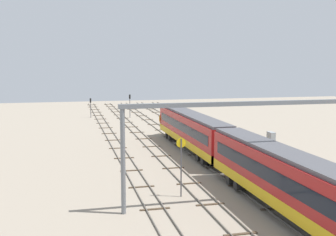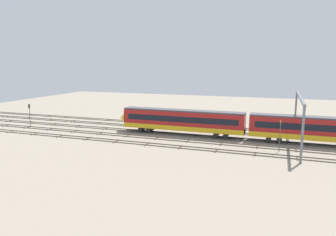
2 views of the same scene
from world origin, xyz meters
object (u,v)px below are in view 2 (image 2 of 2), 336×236
train (318,130)px  speed_sign_mid_trackside (280,132)px  overhead_gantry (299,106)px  relay_cabinet (193,120)px  signal_light_trackside_departure (29,112)px

train → speed_sign_mid_trackside: 8.86m
train → overhead_gantry: 5.13m
speed_sign_mid_trackside → relay_cabinet: size_ratio=2.84×
train → relay_cabinet: train is taller
overhead_gantry → signal_light_trackside_departure: 55.87m
overhead_gantry → speed_sign_mid_trackside: size_ratio=4.67×
signal_light_trackside_departure → relay_cabinet: signal_light_trackside_departure is taller
overhead_gantry → signal_light_trackside_departure: (55.69, 2.87, -3.42)m
train → speed_sign_mid_trackside: size_ratio=14.72×
overhead_gantry → speed_sign_mid_trackside: overhead_gantry is taller
signal_light_trackside_departure → speed_sign_mid_trackside: bearing=176.3°
signal_light_trackside_departure → overhead_gantry: bearing=-177.1°
relay_cabinet → overhead_gantry: bearing=151.1°
overhead_gantry → train: bearing=-179.5°
overhead_gantry → relay_cabinet: (22.05, -12.18, -5.71)m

